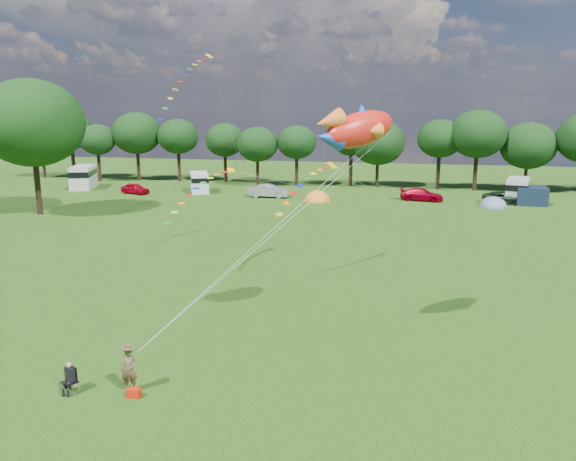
% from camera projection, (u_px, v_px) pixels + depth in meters
% --- Properties ---
extents(ground_plane, '(180.00, 180.00, 0.00)m').
position_uv_depth(ground_plane, '(246.00, 364.00, 23.30)').
color(ground_plane, black).
rests_on(ground_plane, ground).
extents(tree_line, '(102.98, 10.98, 10.27)m').
position_uv_depth(tree_line, '(406.00, 140.00, 73.26)').
color(tree_line, black).
rests_on(tree_line, ground).
extents(big_tree, '(10.00, 10.00, 13.28)m').
position_uv_depth(big_tree, '(32.00, 123.00, 54.46)').
color(big_tree, black).
rests_on(big_tree, ground).
extents(car_a, '(4.29, 2.82, 1.33)m').
position_uv_depth(car_a, '(135.00, 189.00, 69.64)').
color(car_a, '#A70116').
rests_on(car_a, ground).
extents(car_b, '(4.51, 1.79, 1.58)m').
position_uv_depth(car_b, '(269.00, 191.00, 66.84)').
color(car_b, gray).
rests_on(car_b, ground).
extents(car_c, '(4.97, 2.73, 1.41)m').
position_uv_depth(car_c, '(422.00, 195.00, 64.48)').
color(car_c, '#950016').
rests_on(car_c, ground).
extents(car_d, '(5.15, 3.46, 1.29)m').
position_uv_depth(car_d, '(504.00, 198.00, 62.61)').
color(car_d, black).
rests_on(car_d, ground).
extents(campervan_a, '(4.50, 6.53, 2.95)m').
position_uv_depth(campervan_a, '(83.00, 176.00, 74.49)').
color(campervan_a, '#BBBBBD').
rests_on(campervan_a, ground).
extents(campervan_b, '(4.00, 5.43, 2.45)m').
position_uv_depth(campervan_b, '(199.00, 182.00, 71.17)').
color(campervan_b, silver).
rests_on(campervan_b, ground).
extents(campervan_d, '(3.45, 5.79, 2.65)m').
position_uv_depth(campervan_d, '(518.00, 189.00, 63.62)').
color(campervan_d, '#B5B5B7').
rests_on(campervan_d, ground).
extents(tent_orange, '(3.10, 3.39, 2.42)m').
position_uv_depth(tent_orange, '(317.00, 201.00, 64.31)').
color(tent_orange, orange).
rests_on(tent_orange, ground).
extents(tent_greyblue, '(3.03, 3.32, 2.25)m').
position_uv_depth(tent_greyblue, '(493.00, 207.00, 60.40)').
color(tent_greyblue, slate).
rests_on(tent_greyblue, ground).
extents(awning_navy, '(3.27, 2.70, 1.98)m').
position_uv_depth(awning_navy, '(531.00, 196.00, 61.64)').
color(awning_navy, '#111E30').
rests_on(awning_navy, ground).
extents(kite_flyer, '(0.72, 0.57, 1.73)m').
position_uv_depth(kite_flyer, '(129.00, 370.00, 20.92)').
color(kite_flyer, brown).
rests_on(kite_flyer, ground).
extents(camp_chair, '(0.65, 0.67, 1.22)m').
position_uv_depth(camp_chair, '(70.00, 374.00, 20.88)').
color(camp_chair, '#99999E').
rests_on(camp_chair, ground).
extents(kite_bag, '(0.49, 0.35, 0.33)m').
position_uv_depth(kite_bag, '(134.00, 393.00, 20.63)').
color(kite_bag, red).
rests_on(kite_bag, ground).
extents(fish_kite, '(3.83, 3.65, 2.24)m').
position_uv_depth(fish_kite, '(354.00, 129.00, 23.82)').
color(fish_kite, red).
rests_on(fish_kite, ground).
extents(streamer_kite_a, '(3.22, 5.61, 5.77)m').
position_uv_depth(streamer_kite_a, '(189.00, 76.00, 48.89)').
color(streamer_kite_a, yellow).
rests_on(streamer_kite_a, ground).
extents(streamer_kite_b, '(4.23, 4.58, 3.77)m').
position_uv_depth(streamer_kite_b, '(205.00, 186.00, 42.55)').
color(streamer_kite_b, '#FFAA00').
rests_on(streamer_kite_b, ground).
extents(streamer_kite_c, '(3.10, 5.05, 2.83)m').
position_uv_depth(streamer_kite_c, '(312.00, 180.00, 35.11)').
color(streamer_kite_c, '#E0C109').
rests_on(streamer_kite_c, ground).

